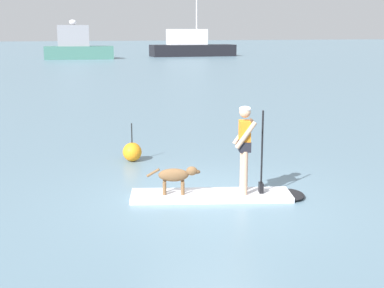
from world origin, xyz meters
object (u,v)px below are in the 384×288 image
person_paddler (245,143)px  moored_boat_center (77,47)px  dog (176,176)px  marker_buoy (132,152)px  moored_boat_outer (191,46)px  paddleboard (222,195)px

person_paddler → moored_boat_center: size_ratio=0.20×
dog → marker_buoy: bearing=89.3°
person_paddler → dog: person_paddler is taller
person_paddler → moored_boat_center: moored_boat_center is taller
person_paddler → moored_boat_outer: size_ratio=0.14×
moored_boat_outer → marker_buoy: moored_boat_outer is taller
moored_boat_center → moored_boat_outer: size_ratio=0.71×
paddleboard → marker_buoy: size_ratio=3.57×
person_paddler → dog: size_ratio=1.70×
moored_boat_center → moored_boat_outer: moored_boat_outer is taller
person_paddler → moored_boat_outer: (23.03, 59.64, 0.28)m
marker_buoy → moored_boat_center: bearing=81.3°
moored_boat_center → moored_boat_outer: 16.17m
moored_boat_center → paddleboard: bearing=-97.4°
dog → marker_buoy: marker_buoy is taller
paddleboard → dog: bearing=160.1°
paddleboard → moored_boat_center: moored_boat_center is taller
dog → paddleboard: bearing=-19.9°
moored_boat_outer → marker_buoy: size_ratio=12.56×
moored_boat_outer → marker_buoy: bearing=-113.5°
person_paddler → marker_buoy: bearing=108.1°
moored_boat_outer → marker_buoy: (-24.26, -55.87, -1.14)m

